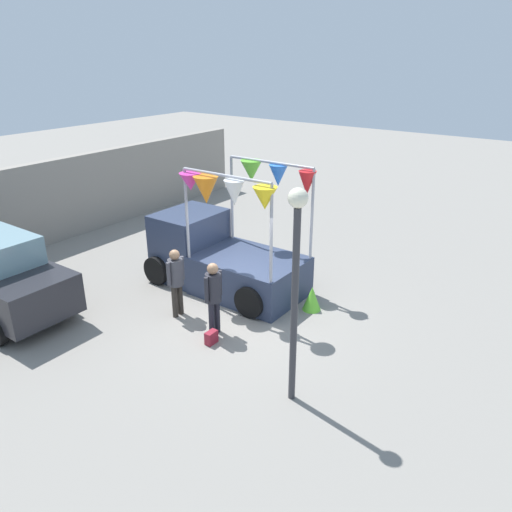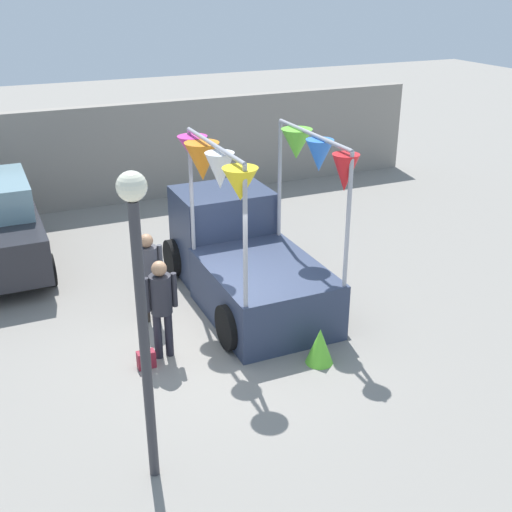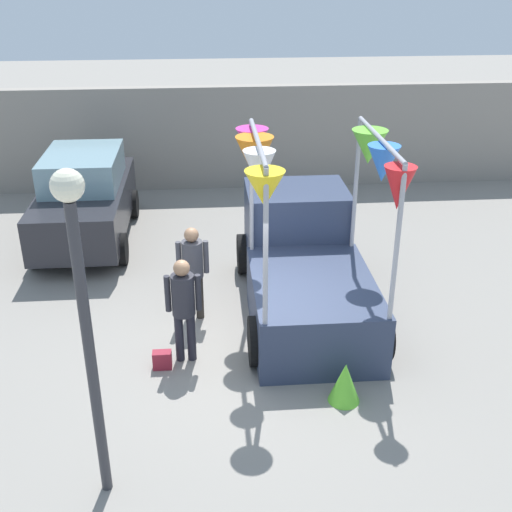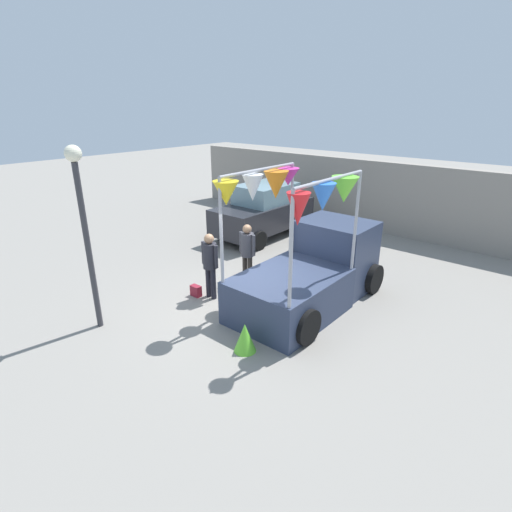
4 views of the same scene
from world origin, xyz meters
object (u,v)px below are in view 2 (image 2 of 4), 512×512
(person_vendor, at_px, (148,269))
(folded_kite_bundle_lime, at_px, (320,346))
(vendor_truck, at_px, (241,249))
(person_customer, at_px, (161,300))
(handbag, at_px, (146,359))
(street_lamp, at_px, (140,291))

(person_vendor, height_order, folded_kite_bundle_lime, person_vendor)
(folded_kite_bundle_lime, bearing_deg, vendor_truck, 94.17)
(person_customer, xyz_separation_m, handbag, (-0.35, -0.20, -0.87))
(street_lamp, distance_m, folded_kite_bundle_lime, 4.01)
(handbag, height_order, street_lamp, street_lamp)
(vendor_truck, xyz_separation_m, folded_kite_bundle_lime, (0.20, -2.70, -0.63))
(vendor_truck, bearing_deg, person_vendor, -171.00)
(person_vendor, relative_size, handbag, 5.88)
(vendor_truck, relative_size, person_customer, 2.49)
(vendor_truck, height_order, folded_kite_bundle_lime, vendor_truck)
(handbag, height_order, folded_kite_bundle_lime, folded_kite_bundle_lime)
(handbag, distance_m, folded_kite_bundle_lime, 2.72)
(person_vendor, distance_m, street_lamp, 4.17)
(person_vendor, height_order, street_lamp, street_lamp)
(vendor_truck, distance_m, street_lamp, 5.20)
(folded_kite_bundle_lime, bearing_deg, handbag, 158.90)
(vendor_truck, height_order, handbag, vendor_truck)
(person_customer, distance_m, person_vendor, 1.23)
(folded_kite_bundle_lime, bearing_deg, person_vendor, 130.58)
(person_customer, xyz_separation_m, folded_kite_bundle_lime, (2.18, -1.18, -0.71))
(street_lamp, bearing_deg, vendor_truck, 54.70)
(vendor_truck, xyz_separation_m, handbag, (-2.34, -1.72, -0.79))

